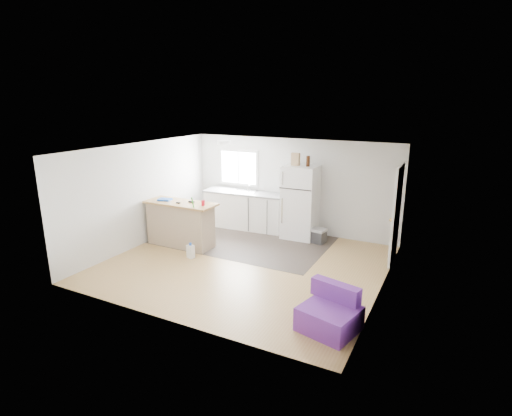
{
  "coord_description": "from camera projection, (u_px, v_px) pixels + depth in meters",
  "views": [
    {
      "loc": [
        3.75,
        -6.81,
        3.35
      ],
      "look_at": [
        -0.1,
        0.7,
        1.03
      ],
      "focal_mm": 28.0,
      "sensor_mm": 36.0,
      "label": 1
    }
  ],
  "objects": [
    {
      "name": "kitchen_cabinets",
      "position": [
        245.0,
        209.0,
        10.62
      ],
      "size": [
        2.24,
        0.83,
        1.27
      ],
      "rotation": [
        0.0,
        0.0,
        0.07
      ],
      "color": "white",
      "rests_on": "floor"
    },
    {
      "name": "bottle_right",
      "position": [
        308.0,
        161.0,
        9.39
      ],
      "size": [
        0.09,
        0.09,
        0.25
      ],
      "primitive_type": "cylinder",
      "rotation": [
        0.0,
        0.0,
        0.31
      ],
      "color": "#341909",
      "rests_on": "refrigerator"
    },
    {
      "name": "peninsula",
      "position": [
        181.0,
        224.0,
        9.32
      ],
      "size": [
        1.71,
        0.65,
        1.05
      ],
      "rotation": [
        0.0,
        0.0,
        0.0
      ],
      "color": "tan",
      "rests_on": "floor"
    },
    {
      "name": "purple_seat",
      "position": [
        330.0,
        314.0,
        5.96
      ],
      "size": [
        0.94,
        0.92,
        0.65
      ],
      "rotation": [
        0.0,
        0.0,
        -0.24
      ],
      "color": "#71309E",
      "rests_on": "floor"
    },
    {
      "name": "vinyl_zone",
      "position": [
        244.0,
        240.0,
        9.77
      ],
      "size": [
        4.05,
        2.5,
        0.0
      ],
      "primitive_type": "cube",
      "color": "#362F28",
      "rests_on": "floor"
    },
    {
      "name": "cardboard_box",
      "position": [
        296.0,
        159.0,
        9.51
      ],
      "size": [
        0.2,
        0.11,
        0.3
      ],
      "primitive_type": "cube",
      "rotation": [
        0.0,
        0.0,
        -0.04
      ],
      "color": "tan",
      "rests_on": "refrigerator"
    },
    {
      "name": "tool_b",
      "position": [
        178.0,
        203.0,
        9.06
      ],
      "size": [
        0.1,
        0.05,
        0.03
      ],
      "primitive_type": "cube",
      "rotation": [
        0.0,
        0.0,
        0.08
      ],
      "color": "black",
      "rests_on": "peninsula"
    },
    {
      "name": "ceiling_fixture",
      "position": [
        224.0,
        143.0,
        9.32
      ],
      "size": [
        0.3,
        0.3,
        0.07
      ],
      "primitive_type": "cylinder",
      "color": "white",
      "rests_on": "ceiling"
    },
    {
      "name": "room",
      "position": [
        245.0,
        209.0,
        8.07
      ],
      "size": [
        5.51,
        5.01,
        2.41
      ],
      "color": "#A67D45",
      "rests_on": "ground"
    },
    {
      "name": "blue_tray",
      "position": [
        165.0,
        199.0,
        9.34
      ],
      "size": [
        0.34,
        0.28,
        0.04
      ],
      "primitive_type": "cube",
      "rotation": [
        0.0,
        0.0,
        0.22
      ],
      "color": "blue",
      "rests_on": "peninsula"
    },
    {
      "name": "red_cup",
      "position": [
        203.0,
        203.0,
        8.86
      ],
      "size": [
        0.08,
        0.08,
        0.12
      ],
      "primitive_type": "cylinder",
      "rotation": [
        0.0,
        0.0,
        -0.01
      ],
      "color": "red",
      "rests_on": "peninsula"
    },
    {
      "name": "mop",
      "position": [
        192.0,
        242.0,
        8.98
      ],
      "size": [
        0.21,
        0.37,
        1.3
      ],
      "rotation": [
        0.0,
        0.0,
        -0.02
      ],
      "color": "green",
      "rests_on": "floor"
    },
    {
      "name": "window",
      "position": [
        239.0,
        168.0,
        10.79
      ],
      "size": [
        1.18,
        0.06,
        0.98
      ],
      "color": "white",
      "rests_on": "back_wall"
    },
    {
      "name": "cooler",
      "position": [
        316.0,
        235.0,
        9.6
      ],
      "size": [
        0.51,
        0.39,
        0.35
      ],
      "rotation": [
        0.0,
        0.0,
        -0.18
      ],
      "color": "#2E2E31",
      "rests_on": "floor"
    },
    {
      "name": "bottle_left",
      "position": [
        308.0,
        161.0,
        9.39
      ],
      "size": [
        0.07,
        0.07,
        0.25
      ],
      "primitive_type": "cylinder",
      "rotation": [
        0.0,
        0.0,
        -0.04
      ],
      "color": "#341909",
      "rests_on": "refrigerator"
    },
    {
      "name": "interior_door",
      "position": [
        396.0,
        215.0,
        8.24
      ],
      "size": [
        0.11,
        0.92,
        2.1
      ],
      "color": "white",
      "rests_on": "right_wall"
    },
    {
      "name": "cleaner_jug",
      "position": [
        191.0,
        251.0,
        8.65
      ],
      "size": [
        0.18,
        0.14,
        0.35
      ],
      "rotation": [
        0.0,
        0.0,
        -0.22
      ],
      "color": "white",
      "rests_on": "floor"
    },
    {
      "name": "refrigerator",
      "position": [
        300.0,
        202.0,
        9.78
      ],
      "size": [
        0.82,
        0.78,
        1.8
      ],
      "rotation": [
        0.0,
        0.0,
        0.03
      ],
      "color": "white",
      "rests_on": "floor"
    },
    {
      "name": "tool_a",
      "position": [
        191.0,
        202.0,
        9.15
      ],
      "size": [
        0.14,
        0.05,
        0.03
      ],
      "primitive_type": "cube",
      "rotation": [
        0.0,
        0.0,
        0.03
      ],
      "color": "black",
      "rests_on": "peninsula"
    }
  ]
}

